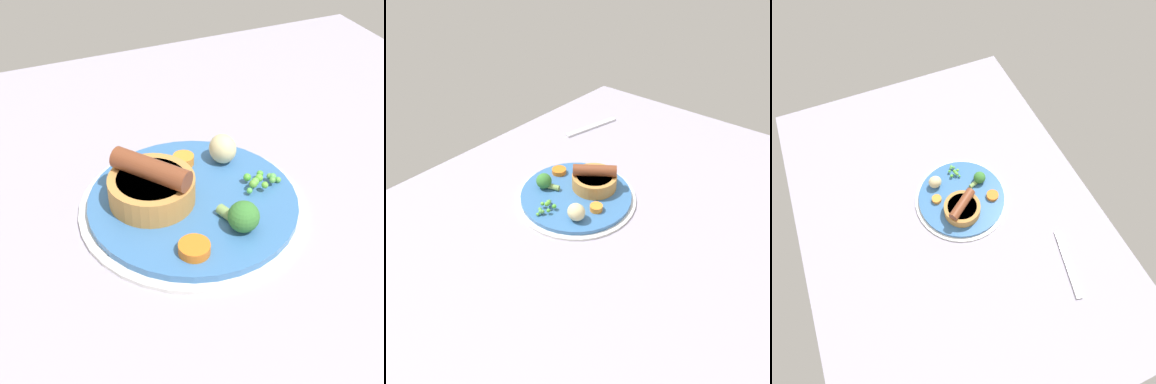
# 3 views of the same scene
# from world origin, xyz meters

# --- Properties ---
(dining_table) EXTENTS (1.10, 0.80, 0.03)m
(dining_table) POSITION_xyz_m (0.00, 0.00, 0.01)
(dining_table) COLOR #9E99AD
(dining_table) RESTS_ON ground
(dinner_plate) EXTENTS (0.26, 0.26, 0.01)m
(dinner_plate) POSITION_xyz_m (0.02, -0.05, 0.04)
(dinner_plate) COLOR silver
(dinner_plate) RESTS_ON dining_table
(sausage_pudding) EXTENTS (0.10, 0.10, 0.06)m
(sausage_pudding) POSITION_xyz_m (-0.02, -0.03, 0.06)
(sausage_pudding) COLOR #BC8442
(sausage_pudding) RESTS_ON dinner_plate
(pea_pile) EXTENTS (0.05, 0.03, 0.02)m
(pea_pile) POSITION_xyz_m (0.11, -0.06, 0.05)
(pea_pile) COLOR green
(pea_pile) RESTS_ON dinner_plate
(broccoli_floret_near) EXTENTS (0.03, 0.05, 0.03)m
(broccoli_floret_near) POSITION_xyz_m (0.05, -0.12, 0.06)
(broccoli_floret_near) COLOR #387A33
(broccoli_floret_near) RESTS_ON dinner_plate
(potato_chunk_0) EXTENTS (0.04, 0.04, 0.04)m
(potato_chunk_0) POSITION_xyz_m (0.09, 0.01, 0.06)
(potato_chunk_0) COLOR beige
(potato_chunk_0) RESTS_ON dinner_plate
(carrot_slice_0) EXTENTS (0.04, 0.04, 0.01)m
(carrot_slice_0) POSITION_xyz_m (0.04, 0.02, 0.05)
(carrot_slice_0) COLOR orange
(carrot_slice_0) RESTS_ON dinner_plate
(carrot_slice_1) EXTENTS (0.05, 0.05, 0.01)m
(carrot_slice_1) POSITION_xyz_m (-0.01, -0.13, 0.05)
(carrot_slice_1) COLOR orange
(carrot_slice_1) RESTS_ON dinner_plate
(fork) EXTENTS (0.18, 0.06, 0.01)m
(fork) POSITION_xyz_m (-0.26, -0.23, 0.03)
(fork) COLOR silver
(fork) RESTS_ON dining_table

